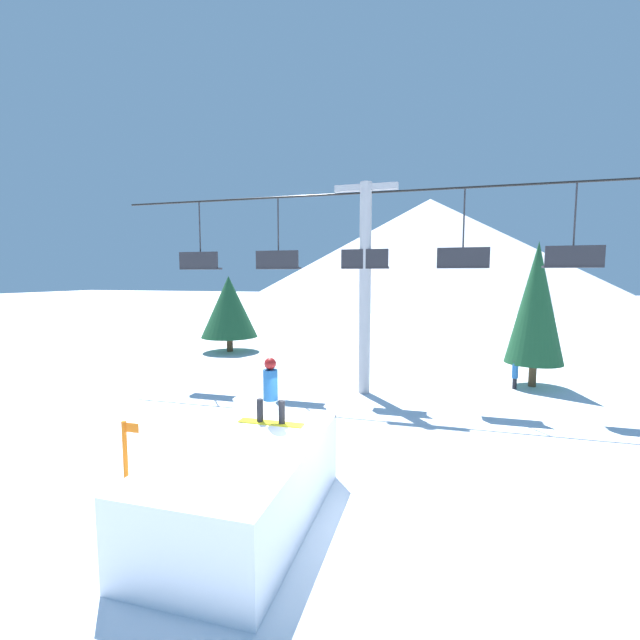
{
  "coord_description": "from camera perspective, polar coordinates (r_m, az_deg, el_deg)",
  "views": [
    {
      "loc": [
        1.99,
        -7.48,
        4.59
      ],
      "look_at": [
        -1.37,
        4.65,
        3.3
      ],
      "focal_mm": 24.0,
      "sensor_mm": 36.0,
      "label": 1
    }
  ],
  "objects": [
    {
      "name": "distant_skier",
      "position": [
        19.25,
        24.57,
        -6.43
      ],
      "size": [
        0.24,
        0.24,
        1.23
      ],
      "color": "black",
      "rests_on": "ground_plane"
    },
    {
      "name": "snow_ramp",
      "position": [
        8.57,
        -10.05,
        -20.83
      ],
      "size": [
        2.43,
        4.48,
        1.5
      ],
      "color": "white",
      "rests_on": "ground_plane"
    },
    {
      "name": "pine_tree_far",
      "position": [
        26.48,
        -12.04,
        1.75
      ],
      "size": [
        3.4,
        3.4,
        4.61
      ],
      "color": "#4C3823",
      "rests_on": "ground_plane"
    },
    {
      "name": "pine_tree_near",
      "position": [
        19.65,
        26.86,
        2.02
      ],
      "size": [
        2.28,
        2.28,
        6.01
      ],
      "color": "#4C3823",
      "rests_on": "ground_plane"
    },
    {
      "name": "snowboarder",
      "position": [
        9.11,
        -6.61,
        -9.28
      ],
      "size": [
        1.4,
        0.31,
        1.41
      ],
      "color": "yellow",
      "rests_on": "snow_ramp"
    },
    {
      "name": "mountain_ridge",
      "position": [
        87.89,
        14.35,
        9.06
      ],
      "size": [
        72.78,
        72.78,
        19.56
      ],
      "color": "silver",
      "rests_on": "ground_plane"
    },
    {
      "name": "trail_marker",
      "position": [
        10.32,
        -24.47,
        -16.01
      ],
      "size": [
        0.41,
        0.1,
        1.56
      ],
      "color": "orange",
      "rests_on": "ground_plane"
    },
    {
      "name": "chairlift",
      "position": [
        16.57,
        6.02,
        6.49
      ],
      "size": [
        20.87,
        0.45,
        8.12
      ],
      "color": "#9E9EA3",
      "rests_on": "ground_plane"
    },
    {
      "name": "ground_plane",
      "position": [
        8.99,
        0.58,
        -24.81
      ],
      "size": [
        220.0,
        220.0,
        0.0
      ],
      "primitive_type": "plane",
      "color": "white"
    }
  ]
}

